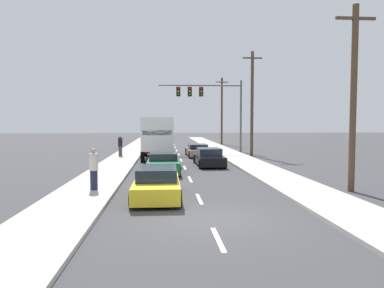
{
  "coord_description": "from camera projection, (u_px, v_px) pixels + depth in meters",
  "views": [
    {
      "loc": [
        -1.43,
        -11.17,
        3.1
      ],
      "look_at": [
        0.76,
        16.25,
        1.43
      ],
      "focal_mm": 33.2,
      "sensor_mm": 36.0,
      "label": 1
    }
  ],
  "objects": [
    {
      "name": "ground_plane",
      "position": [
        178.0,
        153.0,
        36.29
      ],
      "size": [
        140.0,
        140.0,
        0.0
      ],
      "primitive_type": "plane",
      "color": "#3D3D3F"
    },
    {
      "name": "sidewalk_right",
      "position": [
        234.0,
        156.0,
        31.69
      ],
      "size": [
        2.62,
        80.0,
        0.14
      ],
      "primitive_type": "cube",
      "color": "#B2AFA8",
      "rests_on": "ground_plane"
    },
    {
      "name": "sidewalk_left",
      "position": [
        124.0,
        157.0,
        30.92
      ],
      "size": [
        2.62,
        80.0,
        0.14
      ],
      "primitive_type": "cube",
      "color": "#B2AFA8",
      "rests_on": "ground_plane"
    },
    {
      "name": "lane_markings",
      "position": [
        180.0,
        157.0,
        31.81
      ],
      "size": [
        0.14,
        57.0,
        0.01
      ],
      "color": "silver",
      "rests_on": "ground_plane"
    },
    {
      "name": "box_truck",
      "position": [
        158.0,
        136.0,
        29.76
      ],
      "size": [
        2.66,
        8.19,
        3.49
      ],
      "color": "white",
      "rests_on": "ground_plane"
    },
    {
      "name": "car_green",
      "position": [
        163.0,
        164.0,
        21.76
      ],
      "size": [
        2.0,
        4.36,
        1.24
      ],
      "color": "#196B38",
      "rests_on": "ground_plane"
    },
    {
      "name": "car_yellow",
      "position": [
        157.0,
        184.0,
        14.6
      ],
      "size": [
        1.94,
        4.57,
        1.26
      ],
      "color": "yellow",
      "rests_on": "ground_plane"
    },
    {
      "name": "car_tan",
      "position": [
        198.0,
        151.0,
        32.39
      ],
      "size": [
        2.05,
        4.47,
        1.13
      ],
      "color": "tan",
      "rests_on": "ground_plane"
    },
    {
      "name": "car_black",
      "position": [
        209.0,
        158.0,
        25.47
      ],
      "size": [
        1.96,
        4.52,
        1.27
      ],
      "color": "black",
      "rests_on": "ground_plane"
    },
    {
      "name": "traffic_signal_mast",
      "position": [
        204.0,
        97.0,
        36.7
      ],
      "size": [
        8.69,
        0.69,
        7.5
      ],
      "color": "#595B56",
      "rests_on": "ground_plane"
    },
    {
      "name": "utility_pole_near",
      "position": [
        353.0,
        96.0,
        15.69
      ],
      "size": [
        1.8,
        0.28,
        8.25
      ],
      "color": "brown",
      "rests_on": "ground_plane"
    },
    {
      "name": "utility_pole_mid",
      "position": [
        252.0,
        103.0,
        32.71
      ],
      "size": [
        1.8,
        0.28,
        9.6
      ],
      "color": "brown",
      "rests_on": "ground_plane"
    },
    {
      "name": "utility_pole_far",
      "position": [
        222.0,
        110.0,
        50.22
      ],
      "size": [
        1.8,
        0.28,
        9.4
      ],
      "color": "brown",
      "rests_on": "ground_plane"
    },
    {
      "name": "pedestrian_near_corner",
      "position": [
        120.0,
        146.0,
        31.31
      ],
      "size": [
        0.38,
        0.38,
        1.85
      ],
      "color": "#3F3F42",
      "rests_on": "sidewalk_left"
    },
    {
      "name": "pedestrian_mid_block",
      "position": [
        94.0,
        169.0,
        15.58
      ],
      "size": [
        0.38,
        0.38,
        1.84
      ],
      "color": "#1E233F",
      "rests_on": "sidewalk_left"
    }
  ]
}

